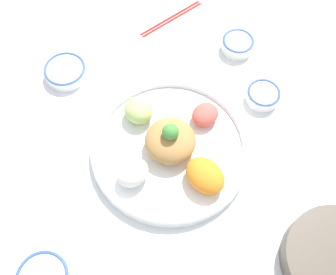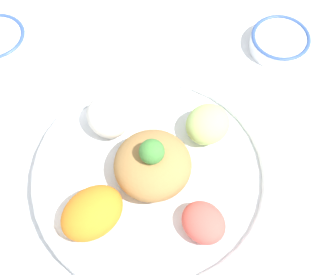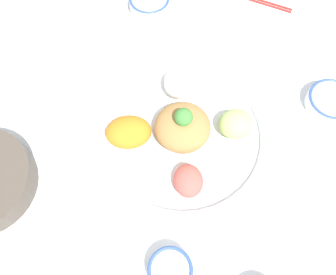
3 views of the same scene
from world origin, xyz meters
The scene contains 3 objects.
ground_plane centered at (0.00, 0.00, 0.00)m, with size 2.40×2.40×0.00m, color white.
salad_platter centered at (-0.02, -0.01, 0.03)m, with size 0.38×0.38×0.12m.
sauce_bowl_red centered at (-0.34, -0.17, 0.02)m, with size 0.11×0.11×0.03m.
Camera 2 is at (0.08, 0.28, 0.70)m, focal length 50.00 mm.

